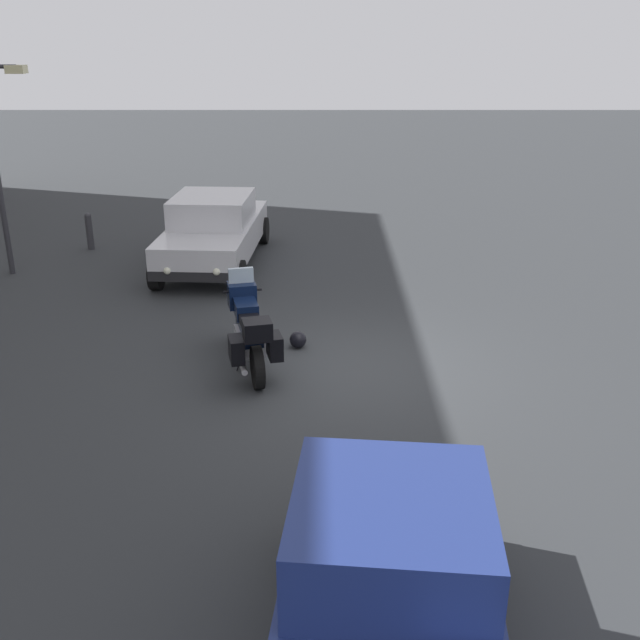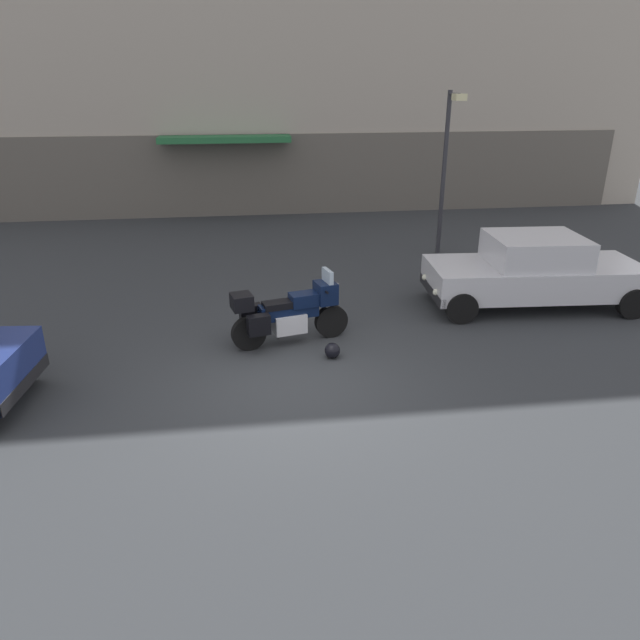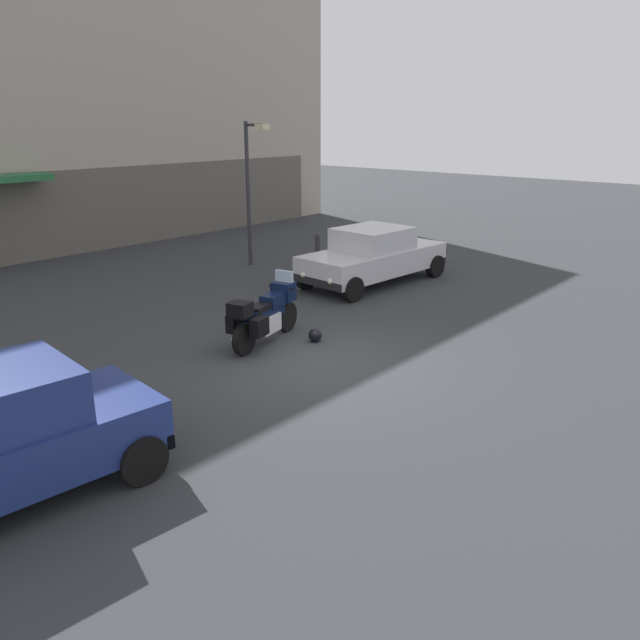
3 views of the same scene
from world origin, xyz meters
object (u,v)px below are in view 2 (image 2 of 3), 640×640
(motorcycle, at_px, (288,312))
(bollard_curbside, at_px, (521,245))
(car_sedan_far, at_px, (534,271))
(helmet, at_px, (332,351))
(streetlamp_curbside, at_px, (447,157))

(motorcycle, bearing_deg, bollard_curbside, 20.28)
(motorcycle, xyz_separation_m, car_sedan_far, (5.39, 1.26, 0.16))
(car_sedan_far, height_order, bollard_curbside, car_sedan_far)
(helmet, relative_size, bollard_curbside, 0.32)
(streetlamp_curbside, xyz_separation_m, bollard_curbside, (1.90, -0.99, -2.20))
(helmet, bearing_deg, bollard_curbside, 40.95)
(motorcycle, xyz_separation_m, bollard_curbside, (6.61, 4.39, -0.15))
(streetlamp_curbside, height_order, bollard_curbside, streetlamp_curbside)
(helmet, distance_m, car_sedan_far, 5.12)
(motorcycle, xyz_separation_m, helmet, (0.71, -0.72, -0.48))
(helmet, xyz_separation_m, car_sedan_far, (4.67, 1.98, 0.64))
(streetlamp_curbside, relative_size, bollard_curbside, 4.88)
(helmet, relative_size, car_sedan_far, 0.06)
(motorcycle, distance_m, streetlamp_curbside, 7.44)
(streetlamp_curbside, bearing_deg, helmet, -123.19)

